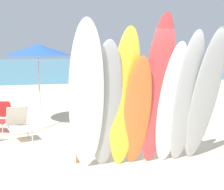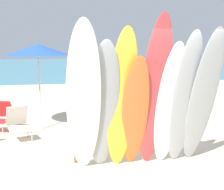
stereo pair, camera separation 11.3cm
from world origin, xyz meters
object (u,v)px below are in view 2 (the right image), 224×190
object	(u,v)px
surfboard_white_0	(84,101)
surfboard_white_5	(170,106)
surfboard_grey_1	(103,108)
surfboard_orange_3	(135,114)
surfboard_red_4	(155,94)
surfboard_grey_6	(185,100)
beachgoer_near_rack	(149,86)
distant_boat	(109,75)
beach_umbrella	(38,50)
surfboard_yellow_2	(122,101)
beach_chair_red	(1,115)
beachgoer_photographing	(79,78)
beach_chair_striped	(19,122)
surfboard_grey_7	(203,99)
surfboard_rack	(136,134)

from	to	relation	value
surfboard_white_0	surfboard_white_5	size ratio (longest dim) A/B	1.17
surfboard_white_0	surfboard_grey_1	bearing A→B (deg)	24.81
surfboard_orange_3	surfboard_red_4	world-z (taller)	surfboard_red_4
surfboard_grey_6	beachgoer_near_rack	world-z (taller)	surfboard_grey_6
distant_boat	beach_umbrella	bearing A→B (deg)	-108.17
surfboard_white_0	surfboard_grey_6	xyz separation A→B (m)	(1.85, 0.11, -0.07)
surfboard_red_4	surfboard_white_5	distance (m)	0.38
surfboard_white_5	distant_boat	distance (m)	17.61
surfboard_yellow_2	beach_chair_red	size ratio (longest dim) A/B	3.07
surfboard_orange_3	beachgoer_photographing	world-z (taller)	surfboard_orange_3
beach_chair_striped	beach_umbrella	distance (m)	1.95
beach_chair_striped	surfboard_orange_3	bearing A→B (deg)	-64.34
beach_chair_red	beach_umbrella	distance (m)	2.00
surfboard_white_5	surfboard_grey_6	size ratio (longest dim) A/B	0.92
surfboard_white_5	surfboard_grey_6	bearing A→B (deg)	-11.25
surfboard_grey_1	distant_boat	size ratio (longest dim) A/B	0.70
surfboard_grey_1	beach_chair_red	bearing A→B (deg)	124.01
surfboard_white_0	surfboard_orange_3	xyz separation A→B (m)	(0.92, 0.14, -0.28)
surfboard_orange_3	beach_umbrella	size ratio (longest dim) A/B	0.95
surfboard_orange_3	surfboard_red_4	bearing A→B (deg)	-3.63
surfboard_grey_6	surfboard_grey_7	bearing A→B (deg)	-10.07
surfboard_orange_3	surfboard_grey_6	size ratio (longest dim) A/B	0.84
beach_chair_red	beach_chair_striped	size ratio (longest dim) A/B	1.03
surfboard_rack	surfboard_grey_1	size ratio (longest dim) A/B	1.04
beachgoer_photographing	surfboard_grey_1	bearing A→B (deg)	-74.82
surfboard_grey_6	surfboard_rack	bearing A→B (deg)	139.54
surfboard_grey_7	surfboard_white_5	bearing A→B (deg)	169.10
surfboard_grey_6	surfboard_grey_7	xyz separation A→B (m)	(0.34, -0.04, 0.02)
surfboard_orange_3	beach_chair_red	distance (m)	4.30
surfboard_rack	surfboard_yellow_2	distance (m)	1.06
surfboard_red_4	beachgoer_photographing	distance (m)	7.74
surfboard_red_4	beach_umbrella	xyz separation A→B (m)	(-2.08, 3.16, 0.74)
surfboard_rack	beach_umbrella	bearing A→B (deg)	126.52
surfboard_white_0	surfboard_yellow_2	distance (m)	0.69
surfboard_grey_1	surfboard_yellow_2	distance (m)	0.34
surfboard_orange_3	surfboard_white_5	world-z (taller)	surfboard_white_5
beachgoer_near_rack	beach_chair_red	bearing A→B (deg)	-91.47
beachgoer_photographing	surfboard_red_4	bearing A→B (deg)	-67.98
surfboard_grey_1	beachgoer_photographing	size ratio (longest dim) A/B	1.57
surfboard_yellow_2	beach_chair_striped	xyz separation A→B (m)	(-1.98, 2.33, -0.85)
surfboard_orange_3	surfboard_white_5	xyz separation A→B (m)	(0.66, 0.00, 0.12)
surfboard_rack	surfboard_grey_7	xyz separation A→B (m)	(1.08, -0.61, 0.79)
surfboard_red_4	surfboard_white_5	bearing A→B (deg)	6.95
distant_boat	beach_chair_striped	bearing A→B (deg)	-108.96
beach_chair_red	beach_umbrella	size ratio (longest dim) A/B	0.37
surfboard_grey_6	beachgoer_photographing	bearing A→B (deg)	95.38
surfboard_red_4	surfboard_white_5	world-z (taller)	surfboard_red_4
surfboard_white_0	beachgoer_photographing	xyz separation A→B (m)	(0.68, 7.80, -0.43)
surfboard_orange_3	surfboard_rack	bearing A→B (deg)	74.08
beach_chair_striped	surfboard_white_5	bearing A→B (deg)	-56.93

